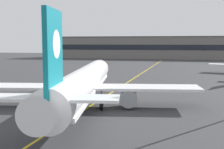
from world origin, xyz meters
TOP-DOWN VIEW (x-y plane):
  - ground_plane at (0.00, 0.00)m, footprint 400.00×400.00m
  - taxiway_centreline at (0.00, 30.00)m, footprint 7.11×179.88m
  - airliner_foreground at (-1.41, 11.69)m, footprint 32.36×41.39m
  - safety_cone_by_nose_gear at (0.42, 28.36)m, footprint 0.44×0.44m
  - terminal_building at (-7.17, 134.71)m, footprint 114.83×12.40m

SIDE VIEW (x-z plane):
  - ground_plane at x=0.00m, z-range 0.00..0.00m
  - taxiway_centreline at x=0.00m, z-range 0.00..0.01m
  - safety_cone_by_nose_gear at x=0.42m, z-range -0.02..0.53m
  - airliner_foreground at x=-1.41m, z-range -2.46..9.19m
  - terminal_building at x=-7.17m, z-range 0.01..12.13m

